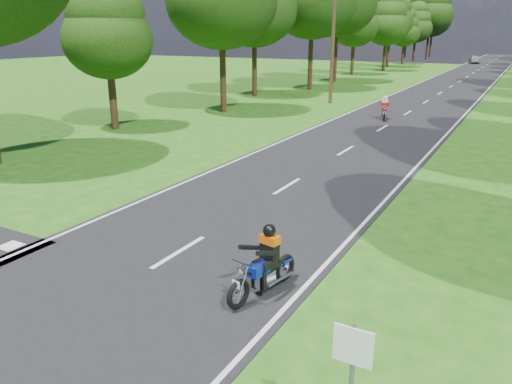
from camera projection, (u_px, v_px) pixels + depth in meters
The scene contains 9 objects.
ground at pixel (119, 289), 10.16m from camera, with size 160.00×160.00×0.00m, color #1F5513.
main_road at pixel (460, 81), 51.88m from camera, with size 7.00×140.00×0.02m, color black.
road_markings at pixel (456, 83), 50.37m from camera, with size 7.40×140.00×0.01m.
treeline at pixel (494, 1), 57.08m from camera, with size 40.00×115.35×14.78m.
telegraph_pole at pixel (333, 45), 35.01m from camera, with size 1.20×0.26×8.00m.
road_sign at pixel (351, 377), 5.55m from camera, with size 0.45×0.07×2.00m.
rider_near_blue at pixel (263, 261), 9.72m from camera, with size 0.57×1.72×1.43m, color navy, non-canonical shape.
rider_far_red at pixel (385, 108), 29.30m from camera, with size 0.55×1.64×1.36m, color #B7200E, non-canonical shape.
distant_car at pixel (475, 59), 79.98m from camera, with size 1.52×3.79×1.29m, color #A7A9AE.
Camera 1 is at (6.80, -6.60, 5.01)m, focal length 35.00 mm.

